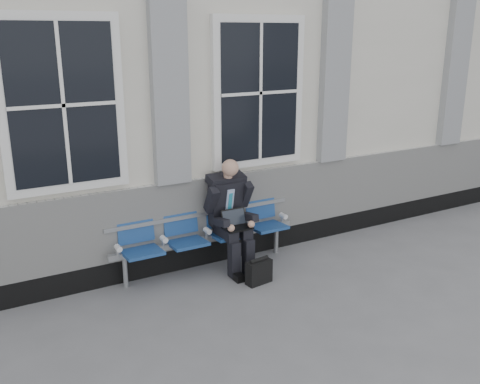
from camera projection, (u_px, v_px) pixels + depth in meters
ground at (295, 300)px, 6.26m from camera, size 70.00×70.00×0.00m
station_building at (173, 84)px, 8.51m from camera, size 14.40×4.40×4.49m
bench at (205, 229)px, 6.96m from camera, size 2.60×0.47×0.91m
businessman at (230, 211)px, 6.92m from camera, size 0.60×0.81×1.48m
briefcase at (259, 271)px, 6.64m from camera, size 0.35×0.19×0.34m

